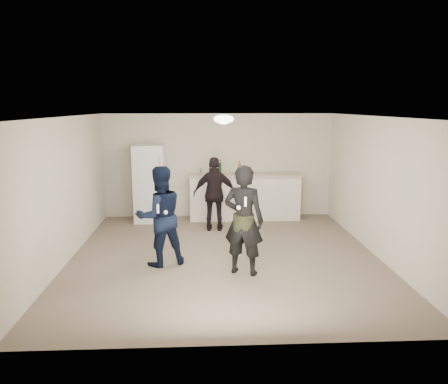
{
  "coord_description": "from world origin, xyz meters",
  "views": [
    {
      "loc": [
        -0.39,
        -7.52,
        2.68
      ],
      "look_at": [
        0.0,
        0.2,
        1.15
      ],
      "focal_mm": 35.0,
      "sensor_mm": 36.0,
      "label": 1
    }
  ],
  "objects_px": {
    "fridge": "(150,183)",
    "spectator": "(215,194)",
    "shaker": "(200,171)",
    "woman": "(244,220)",
    "man": "(160,216)",
    "counter": "(245,197)"
  },
  "relations": [
    {
      "from": "fridge",
      "to": "woman",
      "type": "relative_size",
      "value": 1.01
    },
    {
      "from": "fridge",
      "to": "shaker",
      "type": "height_order",
      "value": "fridge"
    },
    {
      "from": "man",
      "to": "woman",
      "type": "relative_size",
      "value": 0.96
    },
    {
      "from": "spectator",
      "to": "shaker",
      "type": "bearing_deg",
      "value": -65.88
    },
    {
      "from": "fridge",
      "to": "spectator",
      "type": "distance_m",
      "value": 1.75
    },
    {
      "from": "woman",
      "to": "man",
      "type": "bearing_deg",
      "value": 2.75
    },
    {
      "from": "shaker",
      "to": "woman",
      "type": "relative_size",
      "value": 0.1
    },
    {
      "from": "shaker",
      "to": "woman",
      "type": "xyz_separation_m",
      "value": [
        0.69,
        -3.4,
        -0.28
      ]
    },
    {
      "from": "fridge",
      "to": "spectator",
      "type": "height_order",
      "value": "fridge"
    },
    {
      "from": "counter",
      "to": "fridge",
      "type": "relative_size",
      "value": 1.44
    },
    {
      "from": "shaker",
      "to": "man",
      "type": "bearing_deg",
      "value": -103.06
    },
    {
      "from": "fridge",
      "to": "spectator",
      "type": "relative_size",
      "value": 1.12
    },
    {
      "from": "shaker",
      "to": "woman",
      "type": "height_order",
      "value": "woman"
    },
    {
      "from": "fridge",
      "to": "woman",
      "type": "distance_m",
      "value": 3.91
    },
    {
      "from": "counter",
      "to": "spectator",
      "type": "xyz_separation_m",
      "value": [
        -0.74,
        -0.96,
        0.28
      ]
    },
    {
      "from": "man",
      "to": "woman",
      "type": "distance_m",
      "value": 1.45
    },
    {
      "from": "counter",
      "to": "fridge",
      "type": "distance_m",
      "value": 2.27
    },
    {
      "from": "counter",
      "to": "fridge",
      "type": "bearing_deg",
      "value": -178.21
    },
    {
      "from": "counter",
      "to": "spectator",
      "type": "relative_size",
      "value": 1.61
    },
    {
      "from": "shaker",
      "to": "counter",
      "type": "bearing_deg",
      "value": 4.95
    },
    {
      "from": "counter",
      "to": "man",
      "type": "bearing_deg",
      "value": -119.84
    },
    {
      "from": "counter",
      "to": "man",
      "type": "height_order",
      "value": "man"
    }
  ]
}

